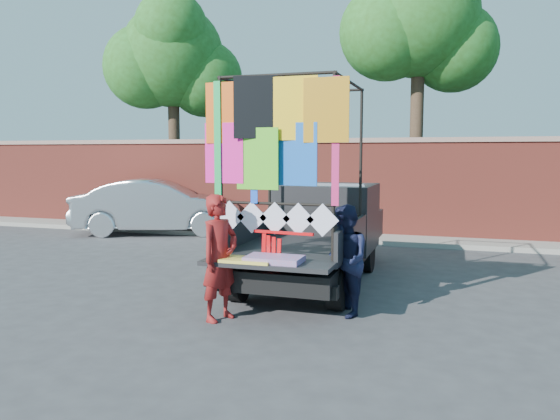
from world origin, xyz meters
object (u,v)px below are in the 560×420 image
(pickup_truck, at_px, (320,231))
(woman, at_px, (220,258))
(sedan, at_px, (159,207))
(man, at_px, (345,261))

(pickup_truck, xyz_separation_m, woman, (-0.63, -2.97, 0.02))
(sedan, relative_size, man, 2.97)
(pickup_truck, bearing_deg, sedan, 146.24)
(sedan, distance_m, man, 8.71)
(man, bearing_deg, woman, -94.78)
(woman, relative_size, man, 1.10)
(pickup_truck, distance_m, man, 2.44)
(woman, xyz_separation_m, man, (1.54, 0.71, -0.08))
(pickup_truck, relative_size, woman, 3.08)
(pickup_truck, distance_m, sedan, 6.59)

